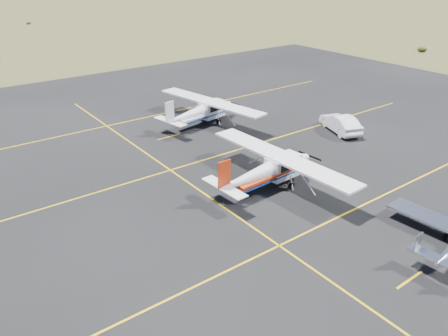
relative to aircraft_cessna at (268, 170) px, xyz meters
name	(u,v)px	position (x,y,z in m)	size (l,w,h in m)	color
ground	(384,225)	(2.32, -7.06, -1.31)	(1600.00, 1600.00, 0.00)	#383D1C
apron	(294,178)	(2.32, -0.06, -1.31)	(72.00, 72.00, 0.02)	black
aircraft_cessna	(268,170)	(0.00, 0.00, 0.00)	(6.98, 11.65, 2.95)	white
aircraft_plain	(201,111)	(3.17, 12.26, -0.01)	(7.16, 11.60, 2.93)	white
sedan	(340,123)	(11.65, 3.88, -0.55)	(1.58, 4.54, 1.50)	white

